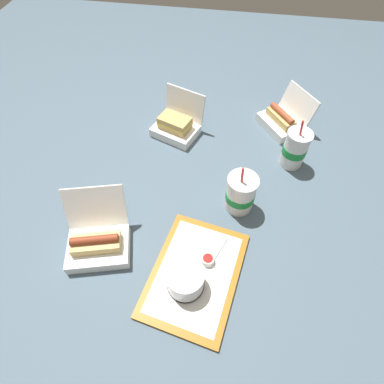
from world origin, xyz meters
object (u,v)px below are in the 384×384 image
soda_cup_center (241,193)px  soda_cup_front (295,149)px  ketchup_cup (208,260)px  clamshell_hotdog_center (282,120)px  cake_container (185,280)px  clamshell_hotdog_right (98,242)px  food_tray (195,274)px  plastic_fork (218,250)px  clamshell_sandwich_front (176,125)px

soda_cup_center → soda_cup_front: bearing=141.8°
ketchup_cup → soda_cup_front: 0.56m
clamshell_hotdog_center → cake_container: bearing=-20.4°
soda_cup_front → soda_cup_center: size_ratio=1.04×
ketchup_cup → clamshell_hotdog_right: (0.00, -0.36, 0.01)m
soda_cup_front → clamshell_hotdog_right: bearing=-52.2°
clamshell_hotdog_center → soda_cup_front: 0.22m
soda_cup_front → ketchup_cup: bearing=-29.4°
food_tray → plastic_fork: plastic_fork is taller
clamshell_hotdog_right → soda_cup_center: 0.50m
ketchup_cup → soda_cup_center: (-0.24, 0.08, 0.05)m
clamshell_sandwich_front → clamshell_hotdog_right: (0.59, -0.14, -0.00)m
clamshell_sandwich_front → food_tray: bearing=16.3°
plastic_fork → clamshell_hotdog_right: (0.05, -0.39, 0.02)m
soda_cup_front → clamshell_sandwich_front: bearing=-101.3°
cake_container → clamshell_hotdog_center: 0.84m
clamshell_sandwich_front → clamshell_hotdog_right: clamshell_sandwich_front is taller
plastic_fork → clamshell_sandwich_front: 0.59m
clamshell_hotdog_center → ketchup_cup: bearing=-18.6°
cake_container → clamshell_sandwich_front: 0.69m
food_tray → soda_cup_center: soda_cup_center is taller
clamshell_hotdog_center → clamshell_hotdog_right: size_ratio=0.95×
food_tray → clamshell_hotdog_right: 0.33m
ketchup_cup → clamshell_sandwich_front: clamshell_sandwich_front is taller
cake_container → soda_cup_front: 0.66m
food_tray → cake_container: 0.06m
ketchup_cup → clamshell_hotdog_right: clamshell_hotdog_right is taller
soda_cup_front → clamshell_hotdog_center: bearing=-170.1°
soda_cup_center → ketchup_cup: bearing=-18.5°
clamshell_hotdog_center → clamshell_sandwich_front: 0.47m
clamshell_hotdog_center → food_tray: bearing=-19.8°
plastic_fork → clamshell_sandwich_front: bearing=-132.3°
cake_container → plastic_fork: size_ratio=1.03×
plastic_fork → cake_container: bearing=-10.3°
food_tray → ketchup_cup: bearing=143.5°
plastic_fork → clamshell_sandwich_front: size_ratio=0.48×
clamshell_hotdog_center → soda_cup_center: size_ratio=1.17×
plastic_fork → clamshell_hotdog_right: size_ratio=0.43×
cake_container → clamshell_hotdog_center: (-0.78, 0.29, -0.01)m
clamshell_hotdog_center → soda_cup_front: (0.21, 0.04, 0.04)m
clamshell_sandwich_front → clamshell_hotdog_right: bearing=-13.5°
plastic_fork → clamshell_hotdog_center: size_ratio=0.45×
cake_container → clamshell_hotdog_right: clamshell_hotdog_right is taller
ketchup_cup → plastic_fork: bearing=146.3°
food_tray → soda_cup_front: size_ratio=1.87×
plastic_fork → soda_cup_center: bearing=-171.4°
cake_container → clamshell_sandwich_front: (-0.67, -0.16, -0.01)m
clamshell_hotdog_center → clamshell_hotdog_right: 0.92m
clamshell_sandwich_front → clamshell_hotdog_center: bearing=104.5°
ketchup_cup → clamshell_hotdog_right: size_ratio=0.16×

